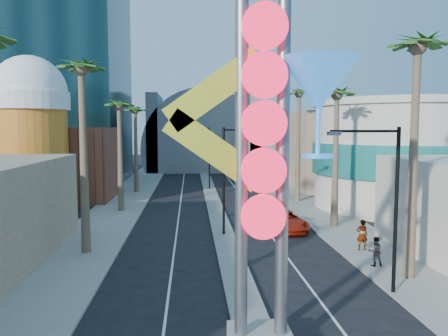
{
  "coord_description": "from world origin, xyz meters",
  "views": [
    {
      "loc": [
        -2.41,
        -11.5,
        7.95
      ],
      "look_at": [
        0.02,
        19.92,
        5.04
      ],
      "focal_mm": 35.0,
      "sensor_mm": 36.0,
      "label": 1
    }
  ],
  "objects_px": {
    "pedestrian_a": "(362,235)",
    "neon_sign": "(286,147)",
    "red_pickup": "(285,221)",
    "pedestrian_b": "(375,251)"
  },
  "relations": [
    {
      "from": "pedestrian_a",
      "to": "neon_sign",
      "type": "bearing_deg",
      "value": 61.76
    },
    {
      "from": "red_pickup",
      "to": "pedestrian_a",
      "type": "relative_size",
      "value": 2.8
    },
    {
      "from": "pedestrian_b",
      "to": "neon_sign",
      "type": "bearing_deg",
      "value": 52.42
    },
    {
      "from": "neon_sign",
      "to": "pedestrian_b",
      "type": "bearing_deg",
      "value": 51.24
    },
    {
      "from": "red_pickup",
      "to": "pedestrian_b",
      "type": "distance_m",
      "value": 9.98
    },
    {
      "from": "neon_sign",
      "to": "pedestrian_b",
      "type": "xyz_separation_m",
      "value": [
        7.17,
        8.93,
        -6.32
      ]
    },
    {
      "from": "pedestrian_a",
      "to": "red_pickup",
      "type": "bearing_deg",
      "value": -55.68
    },
    {
      "from": "neon_sign",
      "to": "pedestrian_a",
      "type": "distance_m",
      "value": 15.63
    },
    {
      "from": "red_pickup",
      "to": "neon_sign",
      "type": "bearing_deg",
      "value": -108.67
    },
    {
      "from": "neon_sign",
      "to": "pedestrian_a",
      "type": "relative_size",
      "value": 6.37
    }
  ]
}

